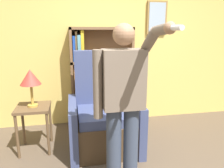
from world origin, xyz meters
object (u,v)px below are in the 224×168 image
side_table (34,115)px  table_lamp (30,78)px  bookcase (96,79)px  armchair (103,119)px  person_standing (123,101)px

side_table → table_lamp: (0.00, 0.00, 0.49)m
bookcase → table_lamp: 1.15m
armchair → table_lamp: armchair is taller
bookcase → person_standing: person_standing is taller
bookcase → table_lamp: bookcase is taller
person_standing → table_lamp: size_ratio=3.37×
side_table → armchair: bearing=-4.1°
armchair → table_lamp: 1.10m
bookcase → side_table: size_ratio=2.64×
armchair → table_lamp: bearing=175.9°
armchair → side_table: size_ratio=2.12×
table_lamp → armchair: bearing=-4.1°
bookcase → table_lamp: size_ratio=3.34×
side_table → table_lamp: 0.49m
person_standing → side_table: size_ratio=2.67×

